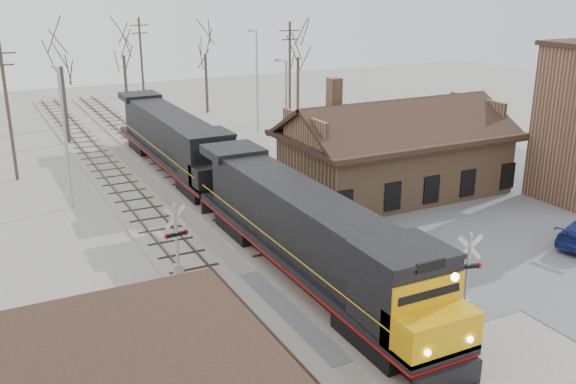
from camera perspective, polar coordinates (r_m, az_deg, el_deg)
name	(u,v)px	position (r m, az deg, el deg)	size (l,w,h in m)	color
ground	(333,302)	(29.59, 3.99, -9.73)	(140.00, 140.00, 0.00)	#A8A297
road	(333,302)	(29.58, 3.99, -9.70)	(60.00, 9.00, 0.03)	#5D5D62
parking_lot	(546,213)	(43.42, 21.98, -1.73)	(22.00, 26.00, 0.03)	#5D5D62
track_main	(215,204)	(42.05, -6.54, -1.04)	(3.40, 90.00, 0.24)	#A8A297
track_siding	(147,215)	(40.81, -12.46, -1.97)	(3.40, 90.00, 0.24)	#A8A297
depot	(394,158)	(44.33, 9.43, 3.01)	(15.20, 9.31, 7.90)	#886546
locomotive_lead	(312,237)	(30.14, 2.11, -4.03)	(3.13, 20.93, 4.65)	black
locomotive_trailing	(174,142)	(48.88, -10.08, 4.44)	(3.13, 20.93, 4.40)	black
crossbuck_near	(466,283)	(27.80, 15.57, -7.83)	(1.17, 0.40, 4.19)	#A5A8AD
crossbuck_far	(177,250)	(30.41, -9.81, -5.07)	(1.20, 0.32, 4.20)	#A5A8AD
streetlight_a	(64,131)	(42.36, -19.29, 5.16)	(0.25, 2.04, 8.96)	#A5A8AD
streetlight_b	(285,108)	(49.51, -0.25, 7.51)	(0.25, 2.04, 8.25)	#A5A8AD
streetlight_c	(256,77)	(61.25, -2.82, 10.22)	(0.25, 2.04, 9.61)	#A5A8AD
utility_pole_a	(8,110)	(49.94, -23.63, 6.72)	(2.00, 0.24, 9.93)	#382D23
utility_pole_b	(142,65)	(70.78, -12.86, 10.91)	(2.00, 0.24, 10.33)	#382D23
utility_pole_c	(290,76)	(60.75, 0.16, 10.24)	(2.00, 0.24, 10.38)	#382D23
tree_b	(59,53)	(59.70, -19.65, 11.55)	(4.57, 4.57, 11.20)	#382D23
tree_c	(123,45)	(69.61, -14.47, 12.56)	(4.39, 4.39, 10.75)	#382D23
tree_d	(205,44)	(71.25, -7.40, 12.91)	(4.27, 4.27, 10.46)	#382D23
tree_e	(298,47)	(68.30, 0.90, 12.76)	(4.22, 4.22, 10.34)	#382D23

